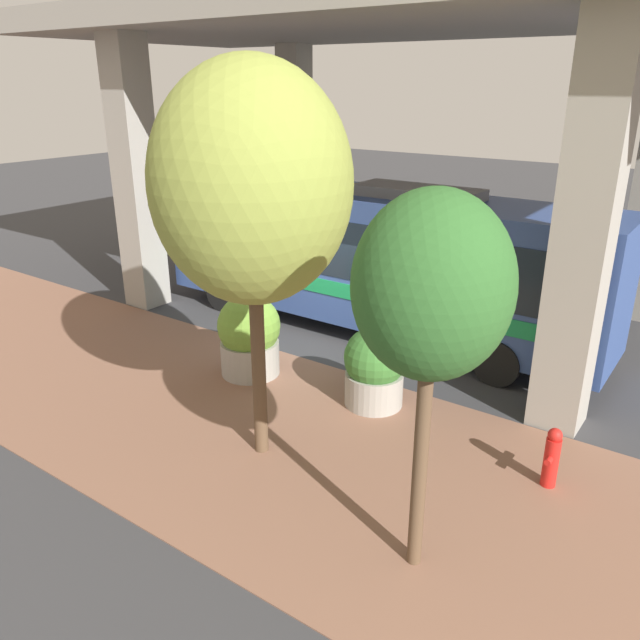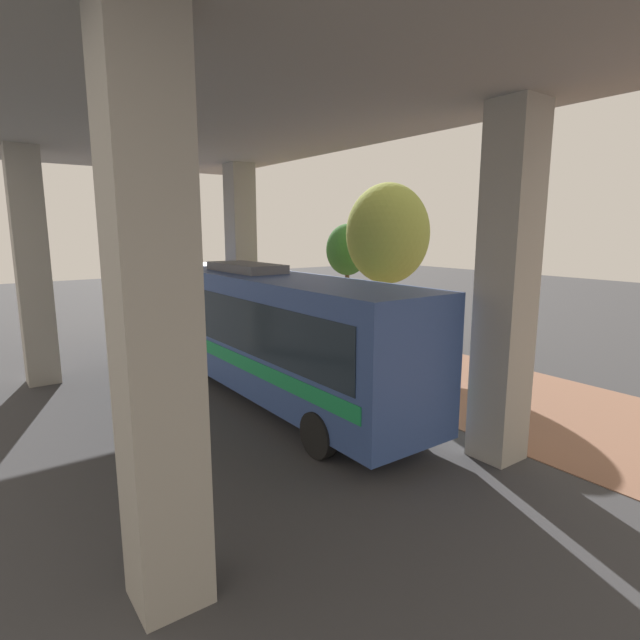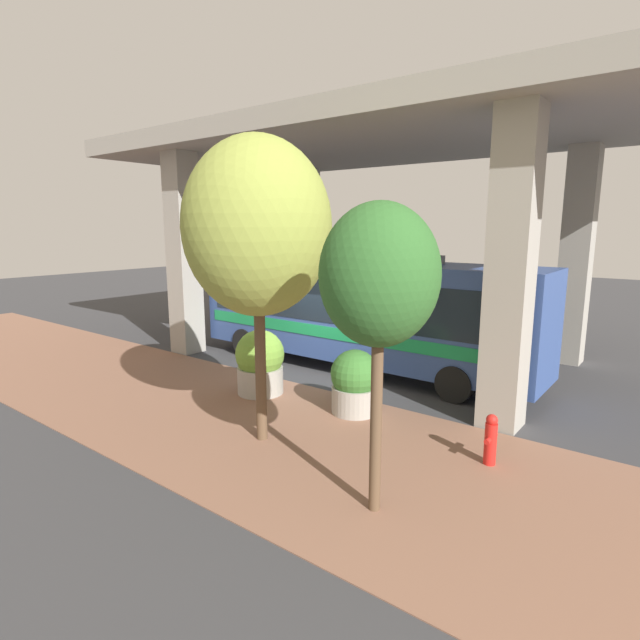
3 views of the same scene
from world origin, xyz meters
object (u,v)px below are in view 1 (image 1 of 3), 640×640
at_px(fire_hydrant, 552,457).
at_px(street_tree_near, 252,186).
at_px(bus, 372,253).
at_px(street_tree_far, 432,289).
at_px(planter_front, 375,368).
at_px(planter_middle, 250,336).

relative_size(fire_hydrant, street_tree_near, 0.16).
bearing_deg(bus, street_tree_near, -166.79).
height_order(bus, fire_hydrant, bus).
distance_m(fire_hydrant, street_tree_far, 4.39).
distance_m(planter_front, street_tree_near, 4.59).
relative_size(bus, fire_hydrant, 11.22).
distance_m(street_tree_near, street_tree_far, 3.57).
bearing_deg(street_tree_far, planter_front, 37.86).
bearing_deg(planter_front, fire_hydrant, -100.77).
bearing_deg(street_tree_far, street_tree_near, 75.49).
bearing_deg(fire_hydrant, planter_front, 79.23).
height_order(bus, planter_middle, bus).
relative_size(bus, street_tree_near, 1.82).
xyz_separation_m(planter_middle, street_tree_near, (-2.18, -2.16, 3.67)).
distance_m(fire_hydrant, street_tree_near, 6.20).
distance_m(bus, planter_middle, 3.96).
bearing_deg(street_tree_near, bus, 13.21).
bearing_deg(bus, planter_front, -147.73).
xyz_separation_m(planter_front, street_tree_near, (-2.53, 0.74, 3.76)).
distance_m(planter_middle, street_tree_near, 4.78).
bearing_deg(planter_front, bus, 32.27).
height_order(planter_middle, street_tree_near, street_tree_near).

